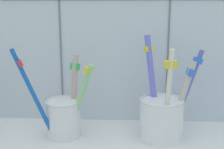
# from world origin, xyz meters

# --- Properties ---
(counter_slab) EXTENTS (0.64, 0.22, 0.02)m
(counter_slab) POSITION_xyz_m (0.00, 0.00, 0.01)
(counter_slab) COLOR silver
(counter_slab) RESTS_ON ground
(tile_wall_back) EXTENTS (0.64, 0.02, 0.45)m
(tile_wall_back) POSITION_xyz_m (0.00, 0.12, 0.23)
(tile_wall_back) COLOR silver
(tile_wall_back) RESTS_ON ground
(toothbrush_cup_left) EXTENTS (0.13, 0.08, 0.17)m
(toothbrush_cup_left) POSITION_xyz_m (-0.09, 0.03, 0.06)
(toothbrush_cup_left) COLOR white
(toothbrush_cup_left) RESTS_ON counter_slab
(toothbrush_cup_right) EXTENTS (0.12, 0.10, 0.18)m
(toothbrush_cup_right) POSITION_xyz_m (0.09, 0.03, 0.06)
(toothbrush_cup_right) COLOR white
(toothbrush_cup_right) RESTS_ON counter_slab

